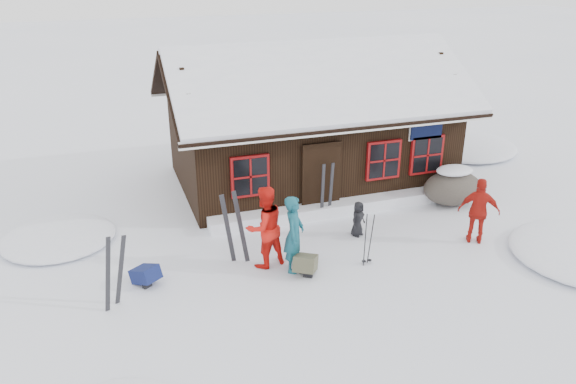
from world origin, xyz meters
name	(u,v)px	position (x,y,z in m)	size (l,w,h in m)	color
ground	(323,258)	(0.00, 0.00, 0.00)	(120.00, 120.00, 0.00)	white
mountain_hut	(309,132)	(1.50, 4.98, 1.58)	(8.90, 6.09, 4.42)	black
snow_drift	(342,207)	(1.50, 2.25, 0.17)	(7.60, 0.60, 0.35)	white
snow_mounds	(353,217)	(1.65, 1.86, 0.00)	(20.60, 13.20, 0.48)	white
skier_teal	(294,234)	(-0.83, -0.25, 0.91)	(0.66, 0.44, 1.82)	#134D5C
skier_orange_left	(265,227)	(-1.39, 0.16, 0.98)	(0.95, 0.74, 1.96)	red
skier_orange_right	(479,211)	(3.94, -0.46, 0.85)	(1.00, 0.42, 1.70)	#AD1911
skier_crouched	(358,219)	(1.29, 0.84, 0.47)	(0.46, 0.30, 0.93)	black
boulder	(453,187)	(4.76, 1.80, 0.52)	(1.75, 1.31, 1.02)	#544D43
ski_pair_left	(114,273)	(-4.74, -0.42, 0.76)	(0.60, 0.28, 1.61)	black
ski_pair_mid	(234,229)	(-2.01, 0.51, 0.87)	(0.66, 0.16, 1.84)	black
ski_pair_right	(327,192)	(0.94, 2.10, 0.76)	(0.42, 0.12, 1.62)	black
ski_poles	(368,240)	(0.87, -0.57, 0.62)	(0.24, 0.12, 1.32)	black
backpack_blue	(146,277)	(-4.11, 0.21, 0.16)	(0.44, 0.58, 0.32)	#121B4D
backpack_olive	(306,266)	(-0.64, -0.50, 0.17)	(0.48, 0.63, 0.34)	#4C4B36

